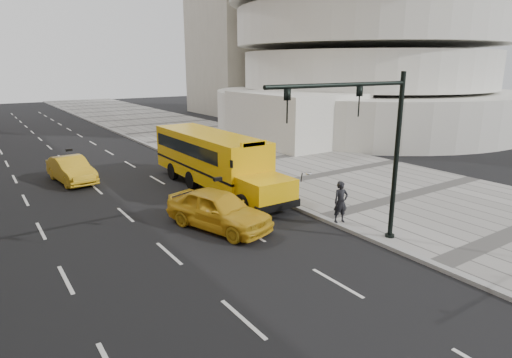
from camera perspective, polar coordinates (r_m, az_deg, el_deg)
ground at (r=20.73m, az=-14.40°, el=-4.12°), size 140.00×140.00×0.00m
sidewalk_museum at (r=26.95m, az=10.25°, el=0.68°), size 12.00×140.00×0.15m
curb_museum at (r=23.27m, az=-0.43°, el=-1.35°), size 0.30×140.00×0.15m
guggenheim at (r=51.99m, az=10.53°, el=22.42°), size 33.20×42.20×35.00m
school_bus at (r=23.62m, az=-5.92°, el=3.04°), size 2.96×11.56×3.19m
taxi_near at (r=17.81m, az=-5.04°, el=-4.06°), size 3.32×5.19×1.64m
taxi_far at (r=26.99m, az=-23.41°, el=1.15°), size 2.07×4.64×1.48m
pedestrian at (r=18.32m, az=11.23°, el=-3.02°), size 0.74×0.58×1.78m
traffic_signal at (r=15.44m, az=15.20°, el=5.06°), size 6.18×0.36×6.40m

